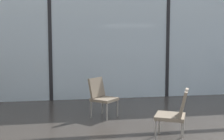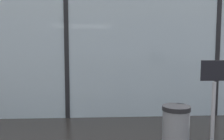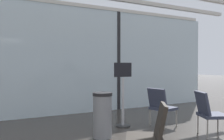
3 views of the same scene
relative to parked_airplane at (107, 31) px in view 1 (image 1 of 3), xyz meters
name	(u,v)px [view 1 (image 1 of 3)]	position (x,y,z in m)	size (l,w,h in m)	color
glass_curtain_wall	(167,47)	(1.22, -4.14, -0.65)	(14.00, 0.08, 3.06)	silver
window_mullion_0	(50,47)	(-2.28, -4.14, -0.65)	(0.10, 0.12, 3.06)	black
window_mullion_1	(167,47)	(1.22, -4.14, -0.65)	(0.10, 0.12, 3.06)	black
parked_airplane	(107,31)	(0.00, 0.00, 0.00)	(14.63, 4.37, 4.37)	silver
lounge_chair_3	(176,111)	(-0.04, -7.84, -1.69)	(0.69, 0.67, 0.87)	#7F705B
lounge_chair_4	(101,95)	(-1.09, -6.15, -1.69)	(0.71, 0.71, 0.87)	#7F705B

